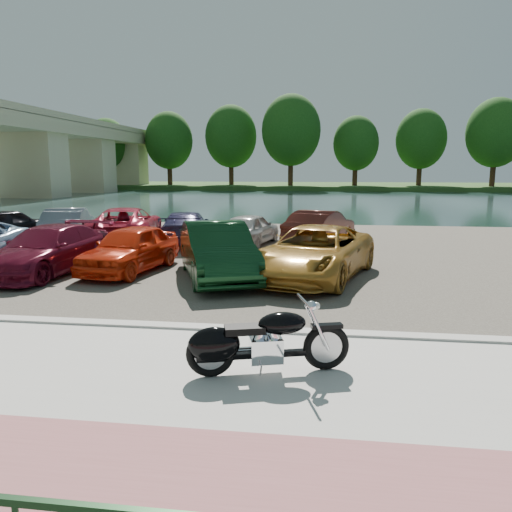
{
  "coord_description": "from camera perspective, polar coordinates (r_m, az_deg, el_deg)",
  "views": [
    {
      "loc": [
        1.81,
        -6.47,
        2.95
      ],
      "look_at": [
        0.38,
        3.97,
        1.1
      ],
      "focal_mm": 35.0,
      "sensor_mm": 36.0,
      "label": 1
    }
  ],
  "objects": [
    {
      "name": "ground",
      "position": [
        7.34,
        -7.36,
        -13.84
      ],
      "size": [
        200.0,
        200.0,
        0.0
      ],
      "primitive_type": "plane",
      "color": "#595447",
      "rests_on": "ground"
    },
    {
      "name": "promenade",
      "position": [
        6.45,
        -9.78,
        -16.91
      ],
      "size": [
        60.0,
        6.0,
        0.1
      ],
      "primitive_type": "cube",
      "color": "#BBB9B0",
      "rests_on": "ground"
    },
    {
      "name": "pink_path",
      "position": [
        5.21,
        -15.19,
        -23.53
      ],
      "size": [
        60.0,
        2.0,
        0.01
      ],
      "primitive_type": "cube",
      "color": "#925253",
      "rests_on": "promenade"
    },
    {
      "name": "kerb",
      "position": [
        9.13,
        -4.08,
        -8.46
      ],
      "size": [
        60.0,
        0.3,
        0.14
      ],
      "primitive_type": "cube",
      "color": "#BBB9B0",
      "rests_on": "ground"
    },
    {
      "name": "parking_lot",
      "position": [
        17.81,
        1.85,
        0.48
      ],
      "size": [
        60.0,
        18.0,
        0.04
      ],
      "primitive_type": "cube",
      "color": "#413C35",
      "rests_on": "ground"
    },
    {
      "name": "river",
      "position": [
        46.6,
        5.58,
        6.28
      ],
      "size": [
        120.0,
        40.0,
        0.0
      ],
      "primitive_type": "cube",
      "color": "#1B3130",
      "rests_on": "ground"
    },
    {
      "name": "far_bank",
      "position": [
        78.54,
        6.52,
        7.96
      ],
      "size": [
        120.0,
        24.0,
        0.6
      ],
      "primitive_type": "cube",
      "color": "#244217",
      "rests_on": "ground"
    },
    {
      "name": "bridge",
      "position": [
        56.13,
        -24.85,
        11.68
      ],
      "size": [
        7.0,
        56.0,
        8.55
      ],
      "color": "#C7B18A",
      "rests_on": "ground"
    },
    {
      "name": "far_trees",
      "position": [
        72.45,
        10.06,
        13.4
      ],
      "size": [
        70.25,
        10.68,
        12.52
      ],
      "color": "#351E13",
      "rests_on": "far_bank"
    },
    {
      "name": "motorcycle",
      "position": [
        7.05,
        -0.24,
        -9.85
      ],
      "size": [
        2.27,
        0.99,
        1.05
      ],
      "rotation": [
        0.0,
        0.0,
        0.29
      ],
      "color": "black",
      "rests_on": "promenade"
    },
    {
      "name": "car_3",
      "position": [
        15.11,
        -22.67,
        0.63
      ],
      "size": [
        2.32,
        4.74,
        1.33
      ],
      "primitive_type": "imported",
      "rotation": [
        0.0,
        0.0,
        -0.1
      ],
      "color": "#590C1F",
      "rests_on": "parking_lot"
    },
    {
      "name": "car_4",
      "position": [
        14.65,
        -14.2,
        0.82
      ],
      "size": [
        2.11,
        4.08,
        1.33
      ],
      "primitive_type": "imported",
      "rotation": [
        0.0,
        0.0,
        -0.14
      ],
      "color": "red",
      "rests_on": "parking_lot"
    },
    {
      "name": "car_5",
      "position": [
        13.31,
        -4.48,
        0.59
      ],
      "size": [
        3.13,
        4.84,
        1.51
      ],
      "primitive_type": "imported",
      "rotation": [
        0.0,
        0.0,
        0.37
      ],
      "color": "black",
      "rests_on": "parking_lot"
    },
    {
      "name": "car_6",
      "position": [
        13.39,
        6.71,
        0.39
      ],
      "size": [
        3.67,
        5.5,
        1.4
      ],
      "primitive_type": "imported",
      "rotation": [
        0.0,
        0.0,
        -0.29
      ],
      "color": "#AA7727",
      "rests_on": "parking_lot"
    },
    {
      "name": "car_8",
      "position": [
        22.95,
        -26.35,
        3.27
      ],
      "size": [
        2.82,
        4.12,
        1.3
      ],
      "primitive_type": "imported",
      "rotation": [
        0.0,
        0.0,
        2.77
      ],
      "color": "black",
      "rests_on": "parking_lot"
    },
    {
      "name": "car_9",
      "position": [
        21.5,
        -20.61,
        3.38
      ],
      "size": [
        2.63,
        4.41,
        1.37
      ],
      "primitive_type": "imported",
      "rotation": [
        0.0,
        0.0,
        3.45
      ],
      "color": "slate",
      "rests_on": "parking_lot"
    },
    {
      "name": "car_10",
      "position": [
        20.34,
        -14.63,
        3.42
      ],
      "size": [
        3.37,
        5.5,
        1.42
      ],
      "primitive_type": "imported",
      "rotation": [
        0.0,
        0.0,
        3.35
      ],
      "color": "#AA1C33",
      "rests_on": "parking_lot"
    },
    {
      "name": "car_11",
      "position": [
        19.82,
        -8.04,
        3.25
      ],
      "size": [
        2.52,
        4.59,
        1.26
      ],
      "primitive_type": "imported",
      "rotation": [
        0.0,
        0.0,
        3.32
      ],
      "color": "#2D2950",
      "rests_on": "parking_lot"
    },
    {
      "name": "car_12",
      "position": [
        19.34,
        -0.68,
        3.14
      ],
      "size": [
        2.18,
        3.84,
        1.23
      ],
      "primitive_type": "imported",
      "rotation": [
        0.0,
        0.0,
        2.93
      ],
      "color": "#A5A4A0",
      "rests_on": "parking_lot"
    },
    {
      "name": "car_13",
      "position": [
        19.13,
        7.36,
        3.19
      ],
      "size": [
        2.83,
        4.41,
        1.37
      ],
      "primitive_type": "imported",
      "rotation": [
        0.0,
        0.0,
        2.78
      ],
      "color": "#461812",
      "rests_on": "parking_lot"
    }
  ]
}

